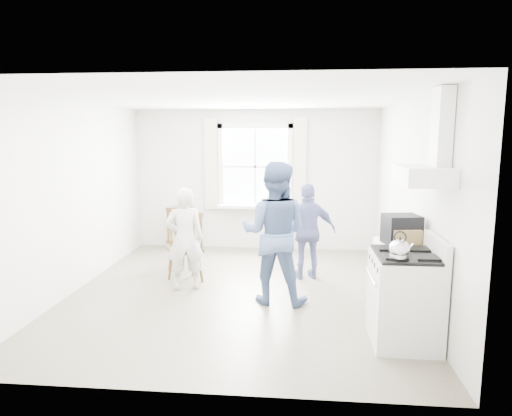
{
  "coord_description": "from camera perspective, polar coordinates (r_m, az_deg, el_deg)",
  "views": [
    {
      "loc": [
        0.8,
        -5.95,
        2.14
      ],
      "look_at": [
        0.23,
        0.2,
        1.14
      ],
      "focal_mm": 32.0,
      "sensor_mm": 36.0,
      "label": 1
    }
  ],
  "objects": [
    {
      "name": "low_cabinet",
      "position": [
        5.69,
        17.23,
        -8.53
      ],
      "size": [
        0.5,
        0.55,
        0.9
      ],
      "primitive_type": "cube",
      "color": "white",
      "rests_on": "ground"
    },
    {
      "name": "person_mid",
      "position": [
        5.79,
        2.32,
        -3.14
      ],
      "size": [
        0.99,
        0.99,
        1.81
      ],
      "primitive_type": "imported",
      "rotation": [
        0.0,
        0.0,
        3.01
      ],
      "color": "#4B608B",
      "rests_on": "ground"
    },
    {
      "name": "kettle",
      "position": [
        4.62,
        17.49,
        -4.98
      ],
      "size": [
        0.2,
        0.2,
        0.28
      ],
      "color": "silver",
      "rests_on": "gas_stove"
    },
    {
      "name": "cardboard_box",
      "position": [
        5.37,
        18.21,
        -3.54
      ],
      "size": [
        0.31,
        0.23,
        0.2
      ],
      "primitive_type": "cube",
      "rotation": [
        0.0,
        0.0,
        0.03
      ],
      "color": "olive",
      "rests_on": "low_cabinet"
    },
    {
      "name": "person_left",
      "position": [
        6.37,
        -8.89,
        -3.84
      ],
      "size": [
        0.66,
        0.66,
        1.43
      ],
      "primitive_type": "imported",
      "rotation": [
        0.0,
        0.0,
        3.46
      ],
      "color": "silver",
      "rests_on": "ground"
    },
    {
      "name": "stereo_stack",
      "position": [
        5.46,
        17.72,
        -2.58
      ],
      "size": [
        0.43,
        0.4,
        0.34
      ],
      "color": "black",
      "rests_on": "low_cabinet"
    },
    {
      "name": "range_hood",
      "position": [
        4.78,
        20.84,
        5.72
      ],
      "size": [
        0.45,
        0.76,
        0.94
      ],
      "color": "white",
      "rests_on": "room_shell"
    },
    {
      "name": "potted_plant",
      "position": [
        8.41,
        1.78,
        1.36
      ],
      "size": [
        0.18,
        0.18,
        0.3
      ],
      "primitive_type": "imported",
      "rotation": [
        0.0,
        0.0,
        -0.11
      ],
      "color": "#377D38",
      "rests_on": "window_assembly"
    },
    {
      "name": "windsor_chair_a",
      "position": [
        6.64,
        -8.58,
        -4.03
      ],
      "size": [
        0.6,
        0.6,
        1.04
      ],
      "color": "#472F16",
      "rests_on": "ground"
    },
    {
      "name": "person_right",
      "position": [
        6.83,
        6.55,
        -2.92
      ],
      "size": [
        1.01,
        1.01,
        1.43
      ],
      "primitive_type": "imported",
      "rotation": [
        0.0,
        0.0,
        3.38
      ],
      "color": "navy",
      "rests_on": "ground"
    },
    {
      "name": "window_assembly",
      "position": [
        8.46,
        -0.11,
        4.58
      ],
      "size": [
        1.88,
        0.24,
        1.7
      ],
      "color": "white",
      "rests_on": "room_shell"
    },
    {
      "name": "windsor_chair_b",
      "position": [
        7.34,
        -9.37,
        -2.86
      ],
      "size": [
        0.45,
        0.44,
        1.03
      ],
      "color": "#472F16",
      "rests_on": "ground"
    },
    {
      "name": "gas_stove",
      "position": [
        5.01,
        18.11,
        -10.57
      ],
      "size": [
        0.68,
        0.76,
        1.12
      ],
      "color": "silver",
      "rests_on": "ground"
    },
    {
      "name": "room_shell",
      "position": [
        6.06,
        -2.31,
        1.21
      ],
      "size": [
        4.62,
        5.12,
        2.64
      ],
      "color": "#746C59",
      "rests_on": "ground"
    },
    {
      "name": "shelf_unit",
      "position": [
        8.74,
        -9.37,
        -2.43
      ],
      "size": [
        0.4,
        0.3,
        0.8
      ],
      "primitive_type": "cube",
      "color": "slate",
      "rests_on": "ground"
    }
  ]
}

